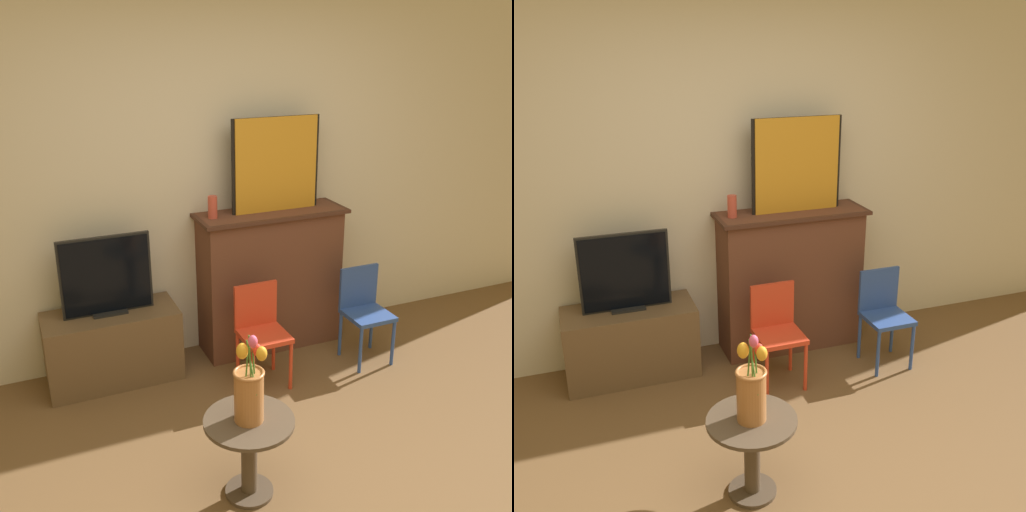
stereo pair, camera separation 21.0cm
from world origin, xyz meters
TOP-DOWN VIEW (x-y plane):
  - wall_back at (0.00, 2.13)m, footprint 8.00×0.06m
  - fireplace_mantel at (0.41, 1.93)m, footprint 1.07×0.38m
  - painting at (0.45, 1.94)m, footprint 0.65×0.03m
  - mantel_candle at (-0.01, 1.93)m, footprint 0.06×0.06m
  - tv_stand at (-0.76, 1.89)m, footprint 0.87×0.39m
  - tv_monitor at (-0.76, 1.89)m, footprint 0.58×0.12m
  - chair_red at (0.14, 1.49)m, footprint 0.30×0.30m
  - chair_blue at (0.93, 1.48)m, footprint 0.30×0.30m
  - side_table at (-0.34, 0.53)m, footprint 0.45×0.45m
  - vase_tulips at (-0.34, 0.52)m, footprint 0.16×0.21m

SIDE VIEW (x-z plane):
  - tv_stand at x=-0.76m, z-range 0.00..0.49m
  - side_table at x=-0.34m, z-range 0.07..0.51m
  - chair_red at x=0.14m, z-range 0.06..0.73m
  - chair_blue at x=0.93m, z-range 0.06..0.73m
  - fireplace_mantel at x=0.41m, z-range 0.01..1.05m
  - vase_tulips at x=-0.34m, z-range 0.37..0.86m
  - tv_monitor at x=-0.76m, z-range 0.48..1.01m
  - mantel_candle at x=-0.01m, z-range 1.03..1.19m
  - wall_back at x=0.00m, z-range 0.00..2.70m
  - painting at x=0.45m, z-range 1.03..1.68m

